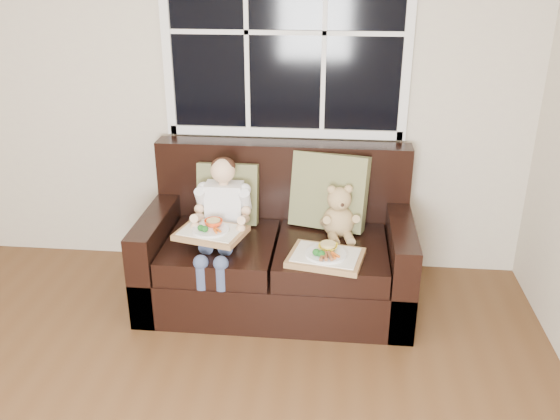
# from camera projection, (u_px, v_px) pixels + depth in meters

# --- Properties ---
(window_back) EXTENTS (1.62, 0.04, 1.37)m
(window_back) POSITION_uv_depth(u_px,v_px,m) (285.00, 32.00, 3.78)
(window_back) COLOR black
(window_back) RESTS_ON room_walls
(loveseat) EXTENTS (1.70, 0.92, 0.96)m
(loveseat) POSITION_uv_depth(u_px,v_px,m) (278.00, 252.00, 3.89)
(loveseat) COLOR black
(loveseat) RESTS_ON ground
(pillow_left) EXTENTS (0.40, 0.18, 0.41)m
(pillow_left) POSITION_uv_depth(u_px,v_px,m) (228.00, 193.00, 3.92)
(pillow_left) COLOR olive
(pillow_left) RESTS_ON loveseat
(pillow_right) EXTENTS (0.53, 0.34, 0.50)m
(pillow_right) POSITION_uv_depth(u_px,v_px,m) (329.00, 191.00, 3.84)
(pillow_right) COLOR olive
(pillow_right) RESTS_ON loveseat
(child) EXTENTS (0.34, 0.58, 0.77)m
(child) POSITION_uv_depth(u_px,v_px,m) (222.00, 213.00, 3.69)
(child) COLOR white
(child) RESTS_ON loveseat
(teddy_bear) EXTENTS (0.24, 0.29, 0.36)m
(teddy_bear) POSITION_uv_depth(u_px,v_px,m) (339.00, 215.00, 3.74)
(teddy_bear) COLOR tan
(teddy_bear) RESTS_ON loveseat
(tray_left) EXTENTS (0.45, 0.39, 0.09)m
(tray_left) POSITION_uv_depth(u_px,v_px,m) (211.00, 231.00, 3.57)
(tray_left) COLOR #A6704B
(tray_left) RESTS_ON child
(tray_right) EXTENTS (0.48, 0.40, 0.10)m
(tray_right) POSITION_uv_depth(u_px,v_px,m) (326.00, 256.00, 3.47)
(tray_right) COLOR #A6704B
(tray_right) RESTS_ON loveseat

